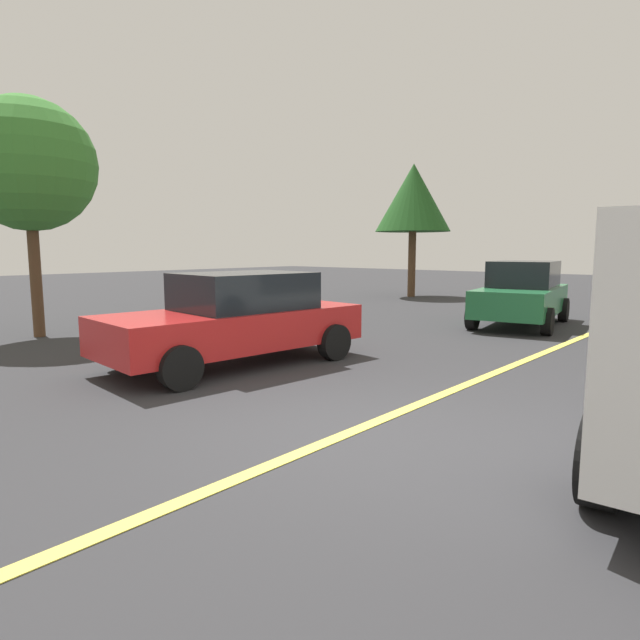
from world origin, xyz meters
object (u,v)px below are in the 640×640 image
(car_green_crossing, at_px, (522,293))
(tree_left_verge, at_px, (413,198))
(car_red_behind_van, at_px, (237,318))
(tree_centre_verge, at_px, (28,165))

(car_green_crossing, xyz_separation_m, tree_left_verge, (5.36, 6.63, 3.16))
(car_green_crossing, relative_size, car_red_behind_van, 0.94)
(car_red_behind_van, height_order, tree_centre_verge, tree_centre_verge)
(tree_left_verge, height_order, tree_centre_verge, tree_left_verge)
(car_green_crossing, bearing_deg, tree_left_verge, 51.03)
(car_green_crossing, distance_m, tree_left_verge, 9.09)
(tree_left_verge, xyz_separation_m, tree_centre_verge, (-14.35, 0.78, -0.24))
(car_green_crossing, distance_m, car_red_behind_van, 8.12)
(car_green_crossing, xyz_separation_m, car_red_behind_van, (-7.91, 1.82, -0.03))
(car_red_behind_van, xyz_separation_m, tree_centre_verge, (-1.08, 5.58, 2.96))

